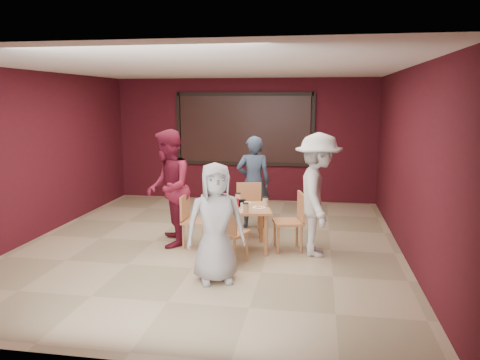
% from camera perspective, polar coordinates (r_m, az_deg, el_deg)
% --- Properties ---
extents(floor, '(7.00, 7.00, 0.00)m').
position_cam_1_polar(floor, '(7.70, -3.56, -7.78)').
color(floor, tan).
rests_on(floor, ground).
extents(window_blinds, '(3.00, 0.02, 1.50)m').
position_cam_1_polar(window_blinds, '(10.75, 0.51, 6.22)').
color(window_blinds, black).
extents(dining_table, '(1.02, 1.02, 0.83)m').
position_cam_1_polar(dining_table, '(7.27, 0.21, -3.91)').
color(dining_table, tan).
rests_on(dining_table, floor).
extents(chair_front, '(0.55, 0.55, 0.89)m').
position_cam_1_polar(chair_front, '(6.64, -1.55, -6.12)').
color(chair_front, '#CB844F').
rests_on(chair_front, floor).
extents(chair_back, '(0.50, 0.50, 0.90)m').
position_cam_1_polar(chair_back, '(8.10, 1.12, -3.18)').
color(chair_back, '#CB844F').
rests_on(chair_back, floor).
extents(chair_left, '(0.42, 0.42, 0.84)m').
position_cam_1_polar(chair_left, '(7.48, -5.90, -4.58)').
color(chair_left, '#CB844F').
rests_on(chair_left, floor).
extents(chair_right, '(0.53, 0.53, 0.91)m').
position_cam_1_polar(chair_right, '(7.29, 6.49, -4.63)').
color(chair_right, '#CB844F').
rests_on(chair_right, floor).
extents(diner_front, '(0.88, 0.73, 1.55)m').
position_cam_1_polar(diner_front, '(5.98, -2.98, -5.25)').
color(diner_front, '#A2A2A2').
rests_on(diner_front, floor).
extents(diner_back, '(0.68, 0.51, 1.68)m').
position_cam_1_polar(diner_back, '(8.48, 1.65, -0.26)').
color(diner_back, '#304056').
rests_on(diner_back, floor).
extents(diner_left, '(0.92, 1.06, 1.86)m').
position_cam_1_polar(diner_left, '(7.53, -8.75, -0.99)').
color(diner_left, maroon).
rests_on(diner_left, floor).
extents(diner_right, '(0.75, 1.23, 1.85)m').
position_cam_1_polar(diner_right, '(7.06, 9.47, -1.79)').
color(diner_right, silver).
rests_on(diner_right, floor).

